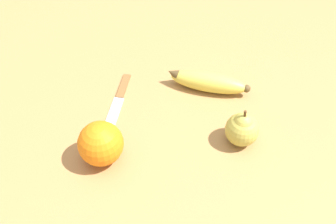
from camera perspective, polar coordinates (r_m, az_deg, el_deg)
name	(u,v)px	position (r m, az deg, el deg)	size (l,w,h in m)	color
ground_plane	(155,100)	(0.85, -1.89, 1.76)	(3.00, 3.00, 0.00)	#A87A47
banana	(208,82)	(0.86, 5.80, 4.39)	(0.05, 0.19, 0.04)	#DBCC4C
orange	(101,144)	(0.72, -9.74, -4.53)	(0.08, 0.08, 0.08)	orange
pear	(242,128)	(0.76, 10.72, -2.36)	(0.06, 0.06, 0.08)	#B7AD47
paring_knife	(119,99)	(0.85, -7.16, 1.94)	(0.18, 0.03, 0.01)	silver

